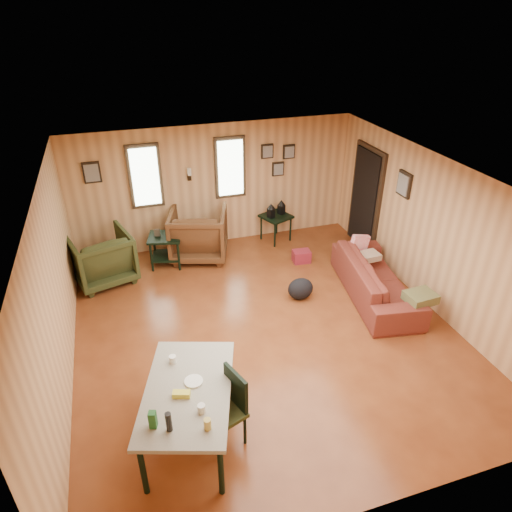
{
  "coord_description": "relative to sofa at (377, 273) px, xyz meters",
  "views": [
    {
      "loc": [
        -1.79,
        -5.19,
        4.41
      ],
      "look_at": [
        0.0,
        0.4,
        1.05
      ],
      "focal_mm": 32.0,
      "sensor_mm": 36.0,
      "label": 1
    }
  ],
  "objects": [
    {
      "name": "dining_chair",
      "position": [
        -3.06,
        -2.03,
        0.09
      ],
      "size": [
        0.54,
        0.54,
        0.94
      ],
      "rotation": [
        0.0,
        0.0,
        0.34
      ],
      "color": "#303719",
      "rests_on": "ground"
    },
    {
      "name": "recliner_green",
      "position": [
        -4.3,
        1.88,
        0.07
      ],
      "size": [
        1.18,
        1.14,
        1.0
      ],
      "primitive_type": "imported",
      "rotation": [
        0.0,
        0.0,
        -2.86
      ],
      "color": "#303719",
      "rests_on": "ground"
    },
    {
      "name": "dining_table",
      "position": [
        -3.47,
        -1.92,
        0.27
      ],
      "size": [
        1.34,
        1.73,
        1.0
      ],
      "rotation": [
        0.0,
        0.0,
        -0.31
      ],
      "color": "gray",
      "rests_on": "ground"
    },
    {
      "name": "sofa_pillows",
      "position": [
        0.15,
        -0.12,
        0.08
      ],
      "size": [
        0.56,
        1.89,
        0.39
      ],
      "rotation": [
        0.0,
        0.0,
        0.07
      ],
      "color": "brown",
      "rests_on": "sofa"
    },
    {
      "name": "sofa",
      "position": [
        0.0,
        0.0,
        0.0
      ],
      "size": [
        1.01,
        2.29,
        0.87
      ],
      "primitive_type": "imported",
      "rotation": [
        0.0,
        0.0,
        1.4
      ],
      "color": "maroon",
      "rests_on": "ground"
    },
    {
      "name": "backpack",
      "position": [
        -1.22,
        0.3,
        -0.25
      ],
      "size": [
        0.47,
        0.38,
        0.37
      ],
      "rotation": [
        0.0,
        0.0,
        -0.14
      ],
      "color": "black",
      "rests_on": "ground"
    },
    {
      "name": "side_table",
      "position": [
        -0.9,
        2.41,
        0.15
      ],
      "size": [
        0.69,
        0.69,
        0.85
      ],
      "rotation": [
        0.0,
        0.0,
        0.38
      ],
      "color": "black",
      "rests_on": "ground"
    },
    {
      "name": "cooler",
      "position": [
        -0.74,
        1.41,
        -0.32
      ],
      "size": [
        0.34,
        0.26,
        0.23
      ],
      "rotation": [
        0.0,
        0.0,
        -0.09
      ],
      "color": "maroon",
      "rests_on": "ground"
    },
    {
      "name": "room",
      "position": [
        -1.88,
        0.0,
        0.77
      ],
      "size": [
        5.54,
        6.04,
        2.44
      ],
      "color": "brown",
      "rests_on": "ground"
    },
    {
      "name": "recliner_brown",
      "position": [
        -2.52,
        2.22,
        0.1
      ],
      "size": [
        1.27,
        1.23,
        1.06
      ],
      "primitive_type": "imported",
      "rotation": [
        0.0,
        0.0,
        2.84
      ],
      "color": "#523118",
      "rests_on": "ground"
    },
    {
      "name": "end_table",
      "position": [
        -3.18,
        2.07,
        -0.02
      ],
      "size": [
        0.7,
        0.66,
        0.75
      ],
      "rotation": [
        0.0,
        0.0,
        -0.24
      ],
      "color": "black",
      "rests_on": "ground"
    }
  ]
}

